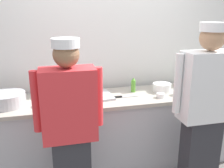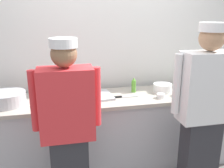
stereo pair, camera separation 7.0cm
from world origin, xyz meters
TOP-DOWN VIEW (x-y plane):
  - wall_back at (0.00, 0.80)m, footprint 4.84×0.10m
  - prep_counter at (0.00, 0.34)m, footprint 3.09×0.65m
  - chef_near_left at (-0.54, -0.30)m, footprint 0.59×0.24m
  - chef_center at (0.73, -0.32)m, footprint 0.62×0.24m
  - plate_stack_front at (0.62, 0.39)m, footprint 0.22×0.22m
  - plate_stack_rear at (1.21, 0.40)m, footprint 0.22×0.22m
  - mixing_bowl_steel at (-1.13, 0.32)m, footprint 0.37×0.37m
  - sheet_tray at (-0.27, 0.36)m, footprint 0.55×0.41m
  - squeeze_bottle_primary at (1.04, 0.43)m, footprint 0.05×0.05m
  - squeeze_bottle_secondary at (0.28, 0.45)m, footprint 0.05×0.05m
  - ramekin_red_sauce at (-0.81, 0.22)m, footprint 0.09×0.09m
  - ramekin_yellow_sauce at (0.51, 0.18)m, footprint 0.09×0.09m
  - ramekin_green_sauce at (1.04, 0.18)m, footprint 0.08×0.08m
  - deli_cup at (0.77, 0.22)m, footprint 0.09×0.09m
  - chefs_knife at (0.11, 0.29)m, footprint 0.28×0.03m

SIDE VIEW (x-z plane):
  - prep_counter at x=0.00m, z-range 0.00..0.88m
  - chef_near_left at x=-0.54m, z-range 0.05..1.67m
  - chefs_knife at x=0.11m, z-range 0.88..0.90m
  - sheet_tray at x=-0.27m, z-range 0.88..0.91m
  - ramekin_green_sauce at x=1.04m, z-range 0.88..0.92m
  - ramekin_red_sauce at x=-0.81m, z-range 0.88..0.93m
  - ramekin_yellow_sauce at x=0.51m, z-range 0.88..0.93m
  - chef_center at x=0.73m, z-range 0.06..1.79m
  - plate_stack_rear at x=1.21m, z-range 0.88..0.97m
  - plate_stack_front at x=0.62m, z-range 0.88..0.98m
  - deli_cup at x=0.77m, z-range 0.88..0.99m
  - mixing_bowl_steel at x=-1.13m, z-range 0.88..1.02m
  - squeeze_bottle_secondary at x=0.28m, z-range 0.88..1.06m
  - squeeze_bottle_primary at x=1.04m, z-range 0.88..1.08m
  - wall_back at x=0.00m, z-range 0.00..2.64m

